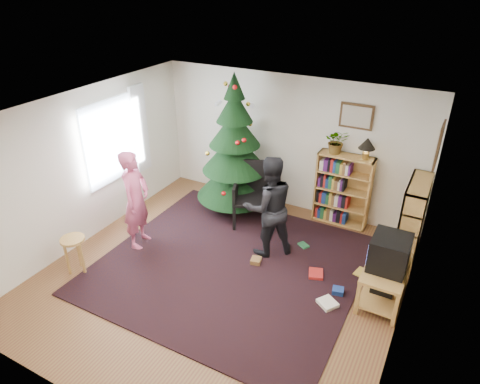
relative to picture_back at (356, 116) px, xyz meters
The scene contains 23 objects.
floor 3.35m from the picture_back, 114.92° to the right, with size 5.00×5.00×0.00m, color brown.
ceiling 2.78m from the picture_back, 114.92° to the right, with size 5.00×5.00×0.00m, color white.
wall_back 1.35m from the picture_back, behind, with size 5.00×0.02×2.50m, color silver.
wall_front 5.15m from the picture_back, 103.02° to the right, with size 5.00×0.02×2.50m, color silver.
wall_left 4.47m from the picture_back, 145.86° to the right, with size 0.02×5.00×2.50m, color silver.
wall_right 2.90m from the picture_back, 61.39° to the right, with size 0.02×5.00×2.50m, color silver.
rug 3.13m from the picture_back, 117.87° to the right, with size 3.80×3.60×0.02m, color black.
window_pane 4.10m from the picture_back, 152.62° to the right, with size 0.04×1.20×1.40m, color silver.
curtain 3.79m from the picture_back, 161.83° to the right, with size 0.06×0.35×1.60m, color silver.
picture_back is the anchor object (origin of this frame).
picture_right 1.51m from the picture_back, 28.69° to the right, with size 0.03×0.50×0.60m.
christmas_tree 2.22m from the picture_back, 163.71° to the right, with size 1.42×1.42×2.58m.
bookshelf_back 1.29m from the picture_back, 106.54° to the right, with size 0.95×0.30×1.30m.
bookshelf_right 1.86m from the picture_back, 27.74° to the right, with size 0.30×0.95×1.30m.
tv_stand 2.68m from the picture_back, 59.89° to the right, with size 0.54×0.97×0.55m.
crt_tv 2.43m from the picture_back, 59.95° to the right, with size 0.49×0.53×0.46m.
armchair 2.11m from the picture_back, 150.20° to the right, with size 0.80×0.82×1.12m.
stool 4.85m from the picture_back, 132.65° to the right, with size 0.35×0.35×0.59m.
person_standing 3.81m from the picture_back, 139.37° to the right, with size 0.60×0.40×1.66m, color #C54E74.
person_by_chair 2.10m from the picture_back, 116.85° to the right, with size 0.81×0.63×1.67m, color black.
potted_plant 0.51m from the picture_back, 150.65° to the right, with size 0.39×0.34×0.43m, color gray.
table_lamp 0.50m from the picture_back, 27.45° to the right, with size 0.28×0.28×0.37m.
floor_clutter 2.63m from the picture_back, 86.62° to the right, with size 1.73×1.35×0.08m.
Camera 1 is at (2.64, -4.34, 4.12)m, focal length 32.00 mm.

